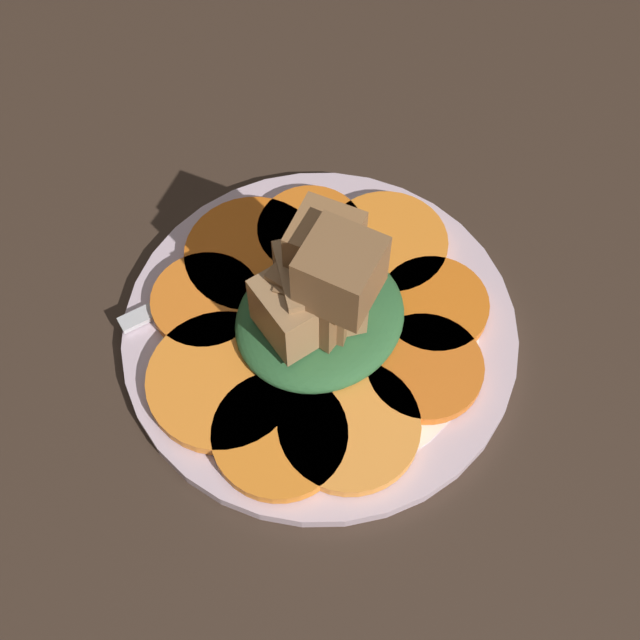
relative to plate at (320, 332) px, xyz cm
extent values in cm
cube|color=#38281E|center=(0.00, 0.00, -1.52)|extent=(120.00, 120.00, 2.00)
cylinder|color=silver|center=(0.00, 0.00, -0.02)|extent=(25.24, 25.24, 1.00)
cylinder|color=white|center=(0.00, 0.00, 0.03)|extent=(20.19, 20.19, 1.00)
cylinder|color=orange|center=(7.08, -0.84, 1.01)|extent=(9.35, 9.35, 0.86)
cylinder|color=orange|center=(6.66, 4.18, 1.01)|extent=(8.11, 8.11, 0.86)
cylinder|color=orange|center=(3.14, 6.37, 1.01)|extent=(8.54, 8.54, 0.86)
cylinder|color=orange|center=(-2.94, 6.50, 1.01)|extent=(7.26, 7.26, 0.86)
cylinder|color=orange|center=(-6.45, 3.64, 1.01)|extent=(7.04, 7.04, 0.86)
cylinder|color=orange|center=(-7.40, -1.83, 1.01)|extent=(8.09, 8.09, 0.86)
cylinder|color=orange|center=(-4.14, -5.88, 1.01)|extent=(7.15, 7.15, 0.86)
cylinder|color=orange|center=(0.37, -6.90, 1.01)|extent=(9.00, 9.00, 0.86)
cylinder|color=orange|center=(4.49, -6.02, 1.01)|extent=(7.05, 7.05, 0.86)
ellipsoid|color=#2D6033|center=(0.00, 0.00, 1.83)|extent=(11.02, 9.92, 2.51)
cube|color=#9E754C|center=(1.81, -0.41, 5.15)|extent=(4.53, 4.53, 4.13)
cube|color=brown|center=(-0.23, 0.48, 5.37)|extent=(5.54, 5.54, 4.57)
cube|color=#9E754C|center=(-0.46, 0.47, 5.43)|extent=(6.29, 6.29, 4.68)
cube|color=brown|center=(0.02, -0.02, 5.23)|extent=(5.90, 5.90, 4.29)
cube|color=olive|center=(-0.82, -0.53, 8.55)|extent=(4.87, 4.87, 3.64)
cube|color=brown|center=(0.30, 1.71, 9.19)|extent=(5.33, 5.33, 4.07)
cube|color=silver|center=(3.50, -7.08, 0.78)|extent=(12.51, 3.29, 0.40)
cube|color=silver|center=(-3.40, -5.84, 0.78)|extent=(1.90, 2.54, 0.40)
cube|color=silver|center=(-6.75, -6.26, 0.78)|extent=(4.91, 1.17, 0.40)
cube|color=silver|center=(-6.63, -5.60, 0.78)|extent=(4.91, 1.17, 0.40)
cube|color=silver|center=(-6.51, -4.94, 0.78)|extent=(4.91, 1.17, 0.40)
cube|color=silver|center=(-6.40, -4.28, 0.78)|extent=(4.91, 1.17, 0.40)
camera|label=1|loc=(17.72, 20.92, 50.09)|focal=50.00mm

